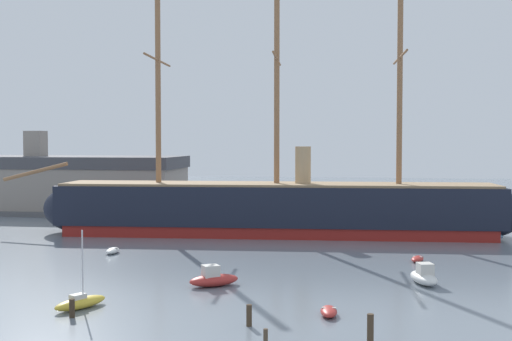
# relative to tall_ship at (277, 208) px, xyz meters

# --- Properties ---
(tall_ship) EXTENTS (72.15, 16.34, 34.68)m
(tall_ship) POSITION_rel_tall_ship_xyz_m (0.00, 0.00, 0.00)
(tall_ship) COLOR maroon
(tall_ship) RESTS_ON ground
(sailboat_foreground_left) EXTENTS (3.46, 4.77, 6.07)m
(sailboat_foreground_left) POSITION_rel_tall_ship_xyz_m (-10.01, -42.01, -3.27)
(sailboat_foreground_left) COLOR gold
(sailboat_foreground_left) RESTS_ON ground
(dinghy_foreground_right) EXTENTS (1.44, 2.89, 0.66)m
(dinghy_foreground_right) POSITION_rel_tall_ship_xyz_m (9.05, -41.15, -3.44)
(dinghy_foreground_right) COLOR #B22D28
(dinghy_foreground_right) RESTS_ON ground
(motorboat_near_centre) EXTENTS (4.86, 4.11, 1.92)m
(motorboat_near_centre) POSITION_rel_tall_ship_xyz_m (-1.58, -32.69, -3.10)
(motorboat_near_centre) COLOR #B22D28
(motorboat_near_centre) RESTS_ON ground
(motorboat_mid_right) EXTENTS (3.04, 4.99, 1.96)m
(motorboat_mid_right) POSITION_rel_tall_ship_xyz_m (17.05, -28.85, -3.09)
(motorboat_mid_right) COLOR silver
(motorboat_mid_right) RESTS_ON ground
(dinghy_alongside_bow) EXTENTS (1.34, 2.91, 0.68)m
(dinghy_alongside_bow) POSITION_rel_tall_ship_xyz_m (-16.76, -17.77, -3.44)
(dinghy_alongside_bow) COLOR silver
(dinghy_alongside_bow) RESTS_ON ground
(dinghy_alongside_stern) EXTENTS (1.89, 2.85, 0.62)m
(dinghy_alongside_stern) POSITION_rel_tall_ship_xyz_m (17.42, -17.61, -3.47)
(dinghy_alongside_stern) COLOR #B22D28
(dinghy_alongside_stern) RESTS_ON ground
(motorboat_far_right) EXTENTS (4.88, 2.13, 2.03)m
(motorboat_far_right) POSITION_rel_tall_ship_xyz_m (27.20, -0.77, -3.07)
(motorboat_far_right) COLOR #7FB2D6
(motorboat_far_right) RESTS_ON ground
(mooring_piling_nearest) EXTENTS (0.29, 0.29, 1.27)m
(mooring_piling_nearest) POSITION_rel_tall_ship_xyz_m (5.52, -49.63, -3.14)
(mooring_piling_nearest) COLOR #4C3D2D
(mooring_piling_nearest) RESTS_ON ground
(mooring_piling_left_pair) EXTENTS (0.41, 0.41, 1.37)m
(mooring_piling_left_pair) POSITION_rel_tall_ship_xyz_m (-9.53, -44.56, -3.09)
(mooring_piling_left_pair) COLOR #382B1E
(mooring_piling_left_pair) RESTS_ON ground
(mooring_piling_right_pair) EXTENTS (0.39, 0.39, 1.52)m
(mooring_piling_right_pair) POSITION_rel_tall_ship_xyz_m (3.67, -44.76, -3.02)
(mooring_piling_right_pair) COLOR #423323
(mooring_piling_right_pair) RESTS_ON ground
(mooring_piling_midwater) EXTENTS (0.41, 0.41, 2.32)m
(mooring_piling_midwater) POSITION_rel_tall_ship_xyz_m (11.95, -49.06, -2.62)
(mooring_piling_midwater) COLOR #423323
(mooring_piling_midwater) RESTS_ON ground
(dockside_warehouse_left) EXTENTS (42.79, 18.34, 14.79)m
(dockside_warehouse_left) POSITION_rel_tall_ship_xyz_m (-40.28, 23.65, 1.29)
(dockside_warehouse_left) COLOR #565659
(dockside_warehouse_left) RESTS_ON ground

